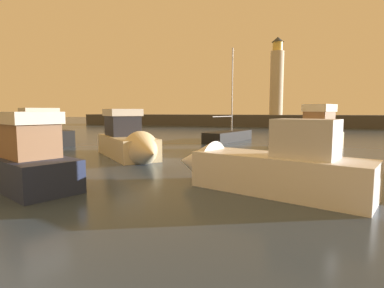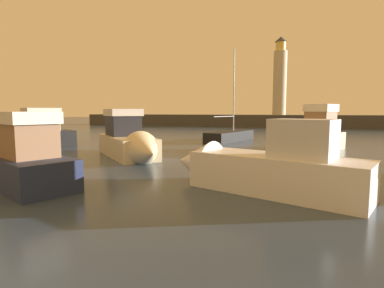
% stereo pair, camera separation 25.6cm
% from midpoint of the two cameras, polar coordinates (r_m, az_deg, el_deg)
% --- Properties ---
extents(ground_plane, '(220.00, 220.00, 0.00)m').
position_cam_midpoint_polar(ground_plane, '(34.43, 6.71, 0.80)').
color(ground_plane, '#2D3D51').
extents(breakwater, '(77.93, 6.69, 2.37)m').
position_cam_midpoint_polar(breakwater, '(65.41, 11.90, 4.20)').
color(breakwater, '#423F3D').
rests_on(breakwater, ground_plane).
extents(lighthouse, '(2.59, 2.59, 15.25)m').
position_cam_midpoint_polar(lighthouse, '(65.46, 15.12, 11.50)').
color(lighthouse, beige).
rests_on(lighthouse, breakwater).
extents(motorboat_0, '(8.50, 5.43, 3.45)m').
position_cam_midpoint_polar(motorboat_0, '(15.87, -30.31, -2.33)').
color(motorboat_0, '#1E284C').
rests_on(motorboat_0, ground_plane).
extents(motorboat_1, '(6.06, 8.83, 4.10)m').
position_cam_midpoint_polar(motorboat_1, '(25.46, 20.03, 1.11)').
color(motorboat_1, beige).
rests_on(motorboat_1, ground_plane).
extents(motorboat_3, '(8.30, 4.71, 3.05)m').
position_cam_midpoint_polar(motorboat_3, '(12.56, 11.45, -4.06)').
color(motorboat_3, white).
rests_on(motorboat_3, ground_plane).
extents(motorboat_4, '(6.04, 8.18, 3.79)m').
position_cam_midpoint_polar(motorboat_4, '(29.63, -29.00, 1.42)').
color(motorboat_4, black).
rests_on(motorboat_4, ground_plane).
extents(motorboat_5, '(7.67, 7.53, 3.64)m').
position_cam_midpoint_polar(motorboat_5, '(20.97, -11.54, 0.37)').
color(motorboat_5, beige).
rests_on(motorboat_5, ground_plane).
extents(sailboat_moored, '(4.02, 7.66, 9.62)m').
position_cam_midpoint_polar(sailboat_moored, '(32.68, 6.45, 1.51)').
color(sailboat_moored, black).
rests_on(sailboat_moored, ground_plane).
extents(mooring_buoy, '(0.71, 0.71, 0.71)m').
position_cam_midpoint_polar(mooring_buoy, '(20.97, 15.24, -1.72)').
color(mooring_buoy, '#EA5919').
rests_on(mooring_buoy, ground_plane).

